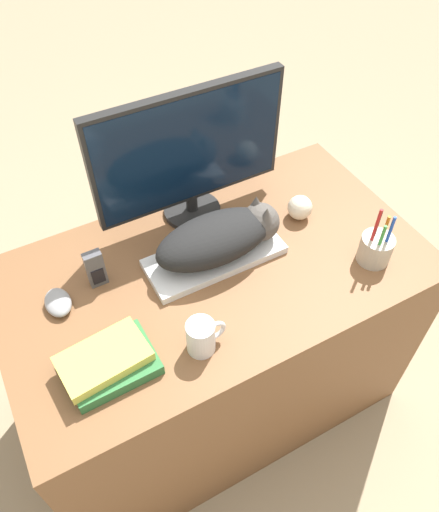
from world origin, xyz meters
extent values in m
plane|color=#998466|center=(0.00, 0.00, 0.00)|extent=(12.00, 12.00, 0.00)
cube|color=brown|center=(0.00, 0.35, 0.38)|extent=(1.23, 0.70, 0.77)
cube|color=silver|center=(0.02, 0.38, 0.78)|extent=(0.40, 0.16, 0.02)
ellipsoid|color=black|center=(0.02, 0.38, 0.85)|extent=(0.35, 0.17, 0.12)
sphere|color=#4C4742|center=(0.16, 0.38, 0.85)|extent=(0.11, 0.11, 0.11)
cone|color=#4C4742|center=(0.16, 0.35, 0.90)|extent=(0.04, 0.04, 0.05)
cone|color=#4C4742|center=(0.16, 0.41, 0.90)|extent=(0.04, 0.04, 0.05)
cylinder|color=black|center=(0.05, 0.59, 0.78)|extent=(0.18, 0.18, 0.02)
cylinder|color=black|center=(0.05, 0.59, 0.82)|extent=(0.04, 0.04, 0.06)
cube|color=black|center=(0.05, 0.59, 1.01)|extent=(0.58, 0.03, 0.36)
cube|color=black|center=(0.05, 0.58, 1.01)|extent=(0.56, 0.01, 0.33)
ellipsoid|color=gray|center=(-0.43, 0.43, 0.78)|extent=(0.07, 0.10, 0.03)
cylinder|color=silver|center=(-0.15, 0.13, 0.82)|extent=(0.07, 0.07, 0.10)
torus|color=silver|center=(-0.12, 0.13, 0.82)|extent=(0.07, 0.01, 0.07)
cylinder|color=#B2A893|center=(0.42, 0.16, 0.81)|extent=(0.09, 0.09, 0.09)
cylinder|color=orange|center=(0.44, 0.16, 0.86)|extent=(0.01, 0.01, 0.12)
cylinder|color=black|center=(0.42, 0.18, 0.87)|extent=(0.01, 0.01, 0.14)
cylinder|color=#B21E1E|center=(0.40, 0.17, 0.88)|extent=(0.01, 0.01, 0.17)
cylinder|color=#338C38|center=(0.41, 0.14, 0.86)|extent=(0.01, 0.01, 0.12)
cylinder|color=#1E47B2|center=(0.43, 0.14, 0.87)|extent=(0.01, 0.01, 0.14)
sphere|color=beige|center=(0.33, 0.41, 0.81)|extent=(0.08, 0.08, 0.08)
cube|color=#4C4C51|center=(-0.31, 0.46, 0.83)|extent=(0.05, 0.03, 0.12)
cube|color=black|center=(-0.31, 0.44, 0.81)|extent=(0.03, 0.00, 0.05)
cube|color=#2D6B38|center=(-0.37, 0.19, 0.78)|extent=(0.22, 0.16, 0.03)
cube|color=#CCC14C|center=(-0.38, 0.19, 0.82)|extent=(0.22, 0.15, 0.03)
camera|label=1|loc=(-0.43, -0.47, 1.86)|focal=35.00mm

